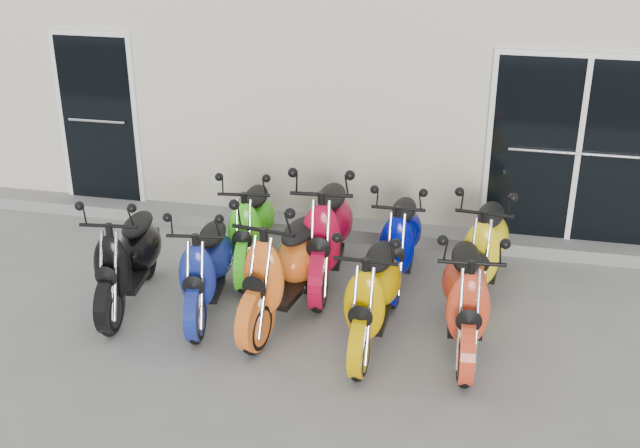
# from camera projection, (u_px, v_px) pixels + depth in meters

# --- Properties ---
(ground) EXTENTS (80.00, 80.00, 0.00)m
(ground) POSITION_uv_depth(u_px,v_px,m) (307.00, 316.00, 7.99)
(ground) COLOR gray
(ground) RESTS_ON ground
(building) EXTENTS (14.00, 6.00, 3.20)m
(building) POSITION_uv_depth(u_px,v_px,m) (387.00, 51.00, 11.98)
(building) COLOR beige
(building) RESTS_ON ground
(front_step) EXTENTS (14.00, 0.40, 0.15)m
(front_step) POSITION_uv_depth(u_px,v_px,m) (345.00, 229.00, 9.76)
(front_step) COLOR gray
(front_step) RESTS_ON ground
(door_left) EXTENTS (1.07, 0.08, 2.22)m
(door_left) POSITION_uv_depth(u_px,v_px,m) (98.00, 115.00, 10.05)
(door_left) COLOR black
(door_left) RESTS_ON front_step
(door_right) EXTENTS (2.02, 0.08, 2.22)m
(door_right) POSITION_uv_depth(u_px,v_px,m) (579.00, 147.00, 8.90)
(door_right) COLOR black
(door_right) RESTS_ON front_step
(scooter_front_black) EXTENTS (0.84, 1.81, 1.29)m
(scooter_front_black) POSITION_uv_depth(u_px,v_px,m) (126.00, 246.00, 7.98)
(scooter_front_black) COLOR black
(scooter_front_black) RESTS_ON ground
(scooter_front_blue) EXTENTS (0.85, 1.75, 1.24)m
(scooter_front_blue) POSITION_uv_depth(u_px,v_px,m) (206.00, 255.00, 7.84)
(scooter_front_blue) COLOR navy
(scooter_front_blue) RESTS_ON ground
(scooter_front_orange_a) EXTENTS (0.98, 1.99, 1.41)m
(scooter_front_orange_a) POSITION_uv_depth(u_px,v_px,m) (284.00, 254.00, 7.67)
(scooter_front_orange_a) COLOR orange
(scooter_front_orange_a) RESTS_ON ground
(scooter_front_orange_b) EXTENTS (0.67, 1.76, 1.29)m
(scooter_front_orange_b) POSITION_uv_depth(u_px,v_px,m) (373.00, 281.00, 7.30)
(scooter_front_orange_b) COLOR #DCA600
(scooter_front_orange_b) RESTS_ON ground
(scooter_front_red) EXTENTS (0.80, 1.84, 1.32)m
(scooter_front_red) POSITION_uv_depth(u_px,v_px,m) (467.00, 283.00, 7.23)
(scooter_front_red) COLOR #E84020
(scooter_front_red) RESTS_ON ground
(scooter_back_green) EXTENTS (0.85, 1.78, 1.26)m
(scooter_back_green) POSITION_uv_depth(u_px,v_px,m) (251.00, 215.00, 8.74)
(scooter_back_green) COLOR #41E11C
(scooter_back_green) RESTS_ON ground
(scooter_back_red) EXTENTS (0.88, 2.01, 1.45)m
(scooter_back_red) POSITION_uv_depth(u_px,v_px,m) (327.00, 218.00, 8.42)
(scooter_back_red) COLOR #B3082A
(scooter_back_red) RESTS_ON ground
(scooter_back_blue) EXTENTS (0.66, 1.70, 1.25)m
(scooter_back_blue) POSITION_uv_depth(u_px,v_px,m) (401.00, 228.00, 8.43)
(scooter_back_blue) COLOR #010A8C
(scooter_back_blue) RESTS_ON ground
(scooter_back_yellow) EXTENTS (0.79, 1.82, 1.31)m
(scooter_back_yellow) POSITION_uv_depth(u_px,v_px,m) (486.00, 235.00, 8.20)
(scooter_back_yellow) COLOR yellow
(scooter_back_yellow) RESTS_ON ground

